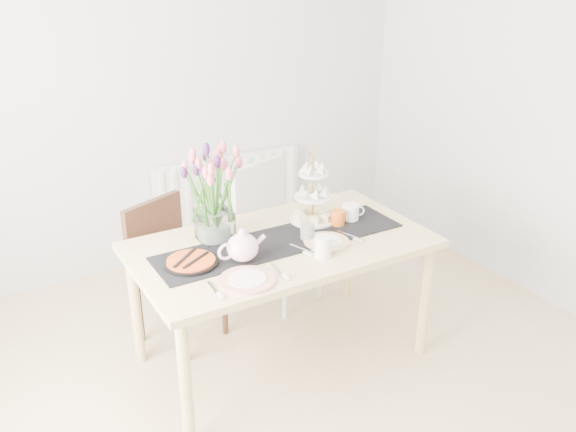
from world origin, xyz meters
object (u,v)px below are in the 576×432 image
chair_brown (169,261)px  tulip_vase (212,180)px  dining_table (281,254)px  tart_tin (191,263)px  cream_jug (350,212)px  teapot (243,247)px  mug_white (323,246)px  chair_white (272,222)px  mug_grey (307,232)px  radiator (229,194)px  plate_left (247,280)px  mug_orange (338,218)px  plate_right (326,242)px  cake_stand (313,203)px

chair_brown → tulip_vase: (0.16, -0.35, 0.60)m
dining_table → tart_tin: size_ratio=5.86×
tart_tin → cream_jug: bearing=3.3°
teapot → mug_white: 0.41m
chair_white → teapot: bearing=-145.8°
dining_table → tulip_vase: 0.56m
mug_grey → tulip_vase: bearing=124.6°
teapot → mug_white: (0.38, -0.15, -0.03)m
tart_tin → mug_grey: (0.66, -0.04, 0.03)m
radiator → plate_left: bearing=-112.3°
tart_tin → mug_orange: (0.91, 0.03, 0.03)m
chair_white → mug_orange: size_ratio=10.14×
tulip_vase → tart_tin: bearing=-137.0°
cream_jug → plate_left: cream_jug is taller
mug_orange → plate_right: 0.24m
teapot → plate_left: teapot is taller
cake_stand → teapot: cake_stand is taller
mug_orange → tulip_vase: bearing=130.4°
cream_jug → plate_left: bearing=-135.2°
radiator → mug_orange: mug_orange is taller
chair_white → mug_grey: 0.77m
tart_tin → chair_brown: bearing=82.9°
tulip_vase → plate_left: (-0.06, -0.50, -0.34)m
cake_stand → tulip_vase: bearing=175.0°
tart_tin → mug_grey: mug_grey is taller
chair_white → tulip_vase: (-0.61, -0.46, 0.55)m
mug_white → dining_table: bearing=130.7°
mug_grey → plate_left: 0.55m
chair_white → mug_grey: size_ratio=10.30×
teapot → mug_grey: (0.42, 0.06, -0.04)m
plate_left → dining_table: bearing=39.6°
mug_orange → teapot: bearing=155.8°
chair_brown → dining_table: bearing=-74.2°
chair_brown → mug_orange: chair_brown is taller
mug_grey → mug_orange: 0.26m
teapot → cream_jug: (0.77, 0.15, -0.03)m
chair_white → cream_jug: 0.69m
plate_right → tart_tin: bearing=170.0°
plate_left → chair_brown: bearing=96.8°
chair_white → plate_left: 1.18m
tulip_vase → mug_white: (0.40, -0.46, -0.29)m
chair_brown → mug_white: (0.56, -0.81, 0.30)m
cream_jug → mug_orange: 0.11m
mug_orange → cream_jug: bearing=-19.6°
cake_stand → mug_white: cake_stand is taller
dining_table → chair_white: 0.74m
mug_grey → cake_stand: bearing=25.0°
cake_stand → tart_tin: bearing=-169.1°
tulip_vase → mug_grey: bearing=-29.6°
tulip_vase → teapot: tulip_vase is taller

